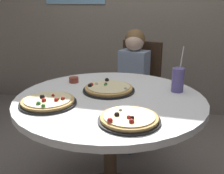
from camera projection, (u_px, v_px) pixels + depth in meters
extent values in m
cylinder|color=white|center=(110.00, 100.00, 1.70)|extent=(1.19, 1.19, 0.04)
cylinder|color=#4C3826|center=(110.00, 150.00, 1.81)|extent=(0.09, 0.09, 0.69)
cube|color=#382619|center=(134.00, 97.00, 2.61)|extent=(0.48, 0.48, 0.04)
cube|color=#382619|center=(141.00, 67.00, 2.68)|extent=(0.40, 0.13, 0.52)
cylinder|color=#382619|center=(110.00, 121.00, 2.62)|extent=(0.04, 0.04, 0.41)
cylinder|color=#382619|center=(142.00, 129.00, 2.46)|extent=(0.04, 0.04, 0.41)
cylinder|color=#382619|center=(125.00, 109.00, 2.90)|extent=(0.04, 0.04, 0.41)
cylinder|color=#382619|center=(155.00, 115.00, 2.75)|extent=(0.04, 0.04, 0.41)
cube|color=#3F4766|center=(127.00, 123.00, 2.54)|extent=(0.31, 0.37, 0.45)
cube|color=#8C9EB7|center=(134.00, 74.00, 2.52)|extent=(0.29, 0.22, 0.44)
sphere|color=beige|center=(135.00, 42.00, 2.43)|extent=(0.17, 0.17, 0.17)
sphere|color=brown|center=(136.00, 39.00, 2.44)|extent=(0.18, 0.18, 0.18)
cylinder|color=black|center=(109.00, 90.00, 1.80)|extent=(0.35, 0.35, 0.01)
cylinder|color=tan|center=(109.00, 88.00, 1.80)|extent=(0.32, 0.32, 0.02)
cylinder|color=beige|center=(109.00, 87.00, 1.79)|extent=(0.28, 0.28, 0.01)
sphere|color=black|center=(90.00, 86.00, 1.79)|extent=(0.03, 0.03, 0.03)
sphere|color=beige|center=(126.00, 88.00, 1.74)|extent=(0.02, 0.02, 0.02)
sphere|color=#387F33|center=(105.00, 85.00, 1.81)|extent=(0.02, 0.02, 0.02)
sphere|color=beige|center=(96.00, 84.00, 1.83)|extent=(0.02, 0.02, 0.02)
sphere|color=black|center=(107.00, 80.00, 1.91)|extent=(0.03, 0.03, 0.03)
sphere|color=black|center=(106.00, 84.00, 1.82)|extent=(0.02, 0.02, 0.02)
sphere|color=#B2231E|center=(91.00, 85.00, 1.81)|extent=(0.03, 0.03, 0.03)
cylinder|color=black|center=(129.00, 120.00, 1.35)|extent=(0.32, 0.32, 0.01)
cylinder|color=tan|center=(129.00, 118.00, 1.35)|extent=(0.29, 0.29, 0.02)
cylinder|color=beige|center=(129.00, 116.00, 1.34)|extent=(0.26, 0.26, 0.01)
sphere|color=black|center=(132.00, 118.00, 1.31)|extent=(0.02, 0.02, 0.02)
sphere|color=beige|center=(120.00, 110.00, 1.40)|extent=(0.02, 0.02, 0.02)
sphere|color=#B2231E|center=(110.00, 121.00, 1.27)|extent=(0.03, 0.03, 0.03)
sphere|color=#B2231E|center=(132.00, 121.00, 1.26)|extent=(0.03, 0.03, 0.03)
sphere|color=#B2231E|center=(129.00, 117.00, 1.31)|extent=(0.02, 0.02, 0.02)
sphere|color=black|center=(117.00, 115.00, 1.34)|extent=(0.03, 0.03, 0.03)
cylinder|color=black|center=(48.00, 103.00, 1.58)|extent=(0.33, 0.33, 0.01)
cylinder|color=tan|center=(48.00, 101.00, 1.57)|extent=(0.31, 0.31, 0.02)
cylinder|color=beige|center=(48.00, 99.00, 1.57)|extent=(0.27, 0.27, 0.01)
sphere|color=#387F33|center=(38.00, 103.00, 1.48)|extent=(0.03, 0.03, 0.03)
sphere|color=#B2231E|center=(53.00, 95.00, 1.61)|extent=(0.02, 0.02, 0.02)
sphere|color=#B2231E|center=(56.00, 100.00, 1.53)|extent=(0.03, 0.03, 0.03)
sphere|color=black|center=(42.00, 97.00, 1.58)|extent=(0.03, 0.03, 0.03)
sphere|color=#387F33|center=(43.00, 106.00, 1.45)|extent=(0.02, 0.02, 0.02)
sphere|color=#387F33|center=(58.00, 99.00, 1.55)|extent=(0.02, 0.02, 0.02)
sphere|color=#B2231E|center=(63.00, 99.00, 1.55)|extent=(0.02, 0.02, 0.02)
sphere|color=#B2231E|center=(44.00, 100.00, 1.52)|extent=(0.03, 0.03, 0.03)
cylinder|color=#6659A5|center=(178.00, 80.00, 1.77)|extent=(0.08, 0.08, 0.16)
cylinder|color=white|center=(181.00, 63.00, 1.73)|extent=(0.03, 0.04, 0.22)
cylinder|color=brown|center=(74.00, 80.00, 1.98)|extent=(0.07, 0.07, 0.04)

